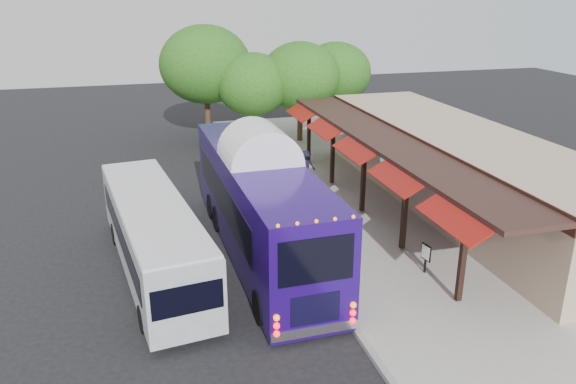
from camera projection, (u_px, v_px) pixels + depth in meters
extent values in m
plane|color=black|center=(308.00, 265.00, 20.80)|extent=(90.00, 90.00, 0.00)
cube|color=#9E9B93|center=(386.00, 211.00, 25.65)|extent=(10.00, 40.00, 0.15)
cube|color=gray|center=(282.00, 222.00, 24.41)|extent=(0.20, 40.00, 0.16)
cube|color=tan|center=(458.00, 169.00, 25.94)|extent=(5.00, 20.00, 3.60)
cube|color=black|center=(411.00, 141.00, 24.80)|extent=(0.06, 20.00, 0.60)
cube|color=#331E19|center=(389.00, 141.00, 24.49)|extent=(2.60, 20.00, 0.18)
cube|color=black|center=(463.00, 255.00, 17.51)|extent=(0.18, 0.18, 3.16)
cube|color=maroon|center=(455.00, 217.00, 16.94)|extent=(1.00, 3.20, 0.57)
cube|color=black|center=(405.00, 210.00, 21.13)|extent=(0.18, 0.18, 3.16)
cube|color=maroon|center=(397.00, 177.00, 20.57)|extent=(1.00, 3.20, 0.57)
cube|color=black|center=(363.00, 177.00, 24.76)|extent=(0.18, 0.18, 3.16)
cube|color=maroon|center=(356.00, 149.00, 24.19)|extent=(1.00, 3.20, 0.57)
cube|color=black|center=(333.00, 153.00, 28.38)|extent=(0.18, 0.18, 3.16)
cube|color=maroon|center=(325.00, 128.00, 27.81)|extent=(1.00, 3.20, 0.57)
cube|color=black|center=(309.00, 135.00, 32.00)|extent=(0.18, 0.18, 3.16)
cube|color=maroon|center=(302.00, 112.00, 31.43)|extent=(1.00, 3.20, 0.57)
sphere|color=#1B6796|center=(445.00, 200.00, 19.06)|extent=(0.26, 0.26, 0.26)
sphere|color=#1B6796|center=(383.00, 159.00, 23.59)|extent=(0.26, 0.26, 0.26)
sphere|color=#1B6796|center=(341.00, 132.00, 28.12)|extent=(0.26, 0.26, 0.26)
cube|color=#210866|center=(260.00, 201.00, 21.11)|extent=(2.96, 12.62, 3.30)
cube|color=#210866|center=(261.00, 245.00, 21.73)|extent=(2.91, 12.49, 0.37)
ellipsoid|color=white|center=(259.00, 160.00, 20.55)|extent=(2.96, 12.36, 0.59)
cube|color=black|center=(311.00, 262.00, 15.23)|extent=(2.19, 0.08, 1.36)
cube|color=silver|center=(309.00, 330.00, 16.05)|extent=(2.62, 0.25, 0.29)
sphere|color=#FF0C0C|center=(271.00, 330.00, 15.59)|extent=(0.19, 0.19, 0.19)
sphere|color=#FF0C0C|center=(348.00, 318.00, 16.17)|extent=(0.19, 0.19, 0.19)
cylinder|color=black|center=(257.00, 307.00, 17.02)|extent=(0.34, 1.10, 1.09)
cylinder|color=black|center=(332.00, 296.00, 17.63)|extent=(0.34, 1.10, 1.09)
cylinder|color=black|center=(214.00, 206.00, 24.98)|extent=(0.34, 1.10, 1.09)
cylinder|color=black|center=(267.00, 201.00, 25.59)|extent=(0.34, 1.10, 1.09)
cube|color=#93969B|center=(153.00, 234.00, 19.74)|extent=(3.57, 10.49, 2.37)
cube|color=black|center=(120.00, 233.00, 19.39)|extent=(1.18, 8.67, 0.89)
cube|color=black|center=(185.00, 226.00, 19.96)|extent=(1.18, 8.67, 0.89)
cube|color=silver|center=(151.00, 202.00, 19.33)|extent=(3.49, 10.28, 0.09)
cylinder|color=black|center=(127.00, 320.00, 16.59)|extent=(0.36, 0.88, 0.86)
cylinder|color=black|center=(197.00, 310.00, 17.11)|extent=(0.36, 0.88, 0.86)
cylinder|color=black|center=(126.00, 231.00, 22.64)|extent=(0.36, 0.88, 0.86)
cylinder|color=black|center=(177.00, 226.00, 23.16)|extent=(0.36, 0.88, 0.86)
imported|color=black|center=(337.00, 251.00, 19.35)|extent=(0.72, 0.48, 1.98)
imported|color=black|center=(324.00, 215.00, 22.90)|extent=(0.89, 0.76, 1.60)
imported|color=black|center=(285.00, 190.00, 25.61)|extent=(1.04, 0.89, 1.68)
imported|color=black|center=(306.00, 166.00, 29.06)|extent=(1.10, 0.67, 1.66)
cube|color=black|center=(426.00, 259.00, 19.75)|extent=(0.07, 0.07, 1.09)
cube|color=black|center=(426.00, 252.00, 19.66)|extent=(0.11, 0.49, 0.59)
cube|color=white|center=(425.00, 252.00, 19.66)|extent=(0.07, 0.41, 0.49)
cylinder|color=#382314|center=(254.00, 125.00, 36.18)|extent=(0.36, 0.36, 2.69)
ellipsoid|color=#194E13|center=(253.00, 84.00, 35.29)|extent=(4.65, 4.65, 3.95)
cylinder|color=#382314|center=(300.00, 120.00, 36.90)|extent=(0.36, 0.36, 2.96)
ellipsoid|color=#194E13|center=(300.00, 76.00, 35.91)|extent=(5.12, 5.12, 4.35)
cylinder|color=#382314|center=(335.00, 112.00, 39.66)|extent=(0.36, 0.36, 2.84)
ellipsoid|color=#194E13|center=(336.00, 73.00, 38.71)|extent=(4.90, 4.90, 4.16)
cylinder|color=#382314|center=(208.00, 115.00, 37.29)|extent=(0.36, 0.36, 3.42)
ellipsoid|color=#194E13|center=(205.00, 64.00, 36.15)|extent=(5.90, 5.90, 5.02)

